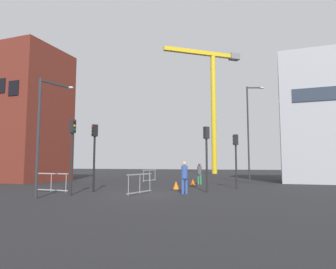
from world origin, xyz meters
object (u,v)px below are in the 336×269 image
(traffic_light_verge, at_px, (72,144))
(traffic_cone_on_verge, at_px, (193,183))
(traffic_light_corner, at_px, (207,148))
(streetlamp_tall, at_px, (250,127))
(pedestrian_waiting, at_px, (199,172))
(traffic_light_island, at_px, (236,152))
(pedestrian_walking, at_px, (184,175))
(traffic_cone_by_barrier, at_px, (176,186))
(streetlamp_short, at_px, (44,124))
(traffic_light_median, at_px, (94,146))
(construction_crane, at_px, (212,93))

(traffic_light_verge, height_order, traffic_cone_on_verge, traffic_light_verge)
(traffic_light_corner, relative_size, traffic_cone_on_verge, 7.27)
(streetlamp_tall, distance_m, pedestrian_waiting, 6.44)
(traffic_light_island, height_order, traffic_light_corner, traffic_light_corner)
(streetlamp_tall, distance_m, pedestrian_walking, 12.22)
(traffic_light_corner, height_order, traffic_cone_by_barrier, traffic_light_corner)
(streetlamp_tall, distance_m, traffic_light_island, 7.19)
(traffic_light_island, bearing_deg, streetlamp_tall, 86.76)
(streetlamp_short, xyz_separation_m, traffic_cone_on_verge, (4.59, 10.30, -3.28))
(pedestrian_waiting, bearing_deg, pedestrian_walking, -81.80)
(streetlamp_tall, distance_m, traffic_cone_by_barrier, 10.69)
(streetlamp_short, relative_size, traffic_light_corner, 1.53)
(traffic_light_corner, relative_size, pedestrian_walking, 2.17)
(traffic_light_median, bearing_deg, traffic_light_island, 34.96)
(pedestrian_walking, distance_m, traffic_cone_on_verge, 6.28)
(traffic_light_island, relative_size, pedestrian_waiting, 2.14)
(construction_crane, xyz_separation_m, traffic_light_corner, (6.67, -34.51, -11.59))
(traffic_light_median, height_order, traffic_light_corner, traffic_light_median)
(traffic_light_median, height_order, traffic_cone_by_barrier, traffic_light_median)
(streetlamp_tall, bearing_deg, pedestrian_waiting, -135.57)
(traffic_light_verge, height_order, traffic_cone_by_barrier, traffic_light_verge)
(construction_crane, bearing_deg, pedestrian_walking, -80.90)
(pedestrian_walking, height_order, traffic_cone_on_verge, pedestrian_walking)
(traffic_light_verge, relative_size, traffic_light_island, 1.10)
(streetlamp_short, height_order, traffic_cone_on_verge, streetlamp_short)
(construction_crane, bearing_deg, traffic_light_island, -75.83)
(construction_crane, distance_m, traffic_light_corner, 37.01)
(streetlamp_tall, bearing_deg, traffic_cone_on_verge, -125.90)
(pedestrian_waiting, xyz_separation_m, traffic_cone_on_verge, (-0.10, -1.61, -0.73))
(traffic_light_island, distance_m, pedestrian_waiting, 4.78)
(streetlamp_tall, distance_m, traffic_light_verge, 16.26)
(streetlamp_tall, xyz_separation_m, traffic_light_island, (-0.38, -6.75, -2.44))
(traffic_cone_by_barrier, bearing_deg, traffic_cone_on_verge, 88.42)
(traffic_light_corner, distance_m, traffic_cone_on_verge, 5.67)
(traffic_light_corner, xyz_separation_m, pedestrian_waiting, (-2.04, 6.33, -1.58))
(streetlamp_tall, height_order, streetlamp_short, streetlamp_tall)
(traffic_light_median, distance_m, traffic_light_corner, 6.56)
(construction_crane, height_order, traffic_light_median, construction_crane)
(traffic_light_median, distance_m, pedestrian_waiting, 9.52)
(streetlamp_short, height_order, traffic_light_island, streetlamp_short)
(traffic_cone_on_verge, bearing_deg, streetlamp_short, -114.03)
(traffic_light_median, bearing_deg, streetlamp_tall, 56.74)
(pedestrian_walking, bearing_deg, pedestrian_waiting, 98.20)
(traffic_cone_on_verge, bearing_deg, streetlamp_tall, 54.10)
(traffic_light_island, bearing_deg, traffic_light_corner, -111.38)
(streetlamp_tall, xyz_separation_m, traffic_light_verge, (-7.79, -14.10, -2.22))
(streetlamp_tall, bearing_deg, streetlamp_short, -118.33)
(traffic_cone_on_verge, bearing_deg, pedestrian_waiting, 86.32)
(streetlamp_short, bearing_deg, construction_crane, 89.91)
(pedestrian_waiting, relative_size, traffic_cone_on_verge, 3.22)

